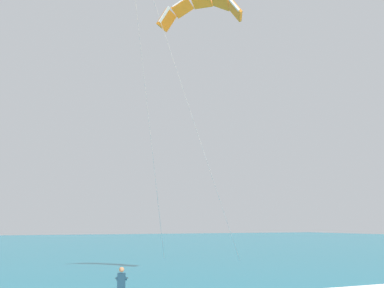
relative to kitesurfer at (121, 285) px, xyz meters
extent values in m
cube|color=#146075|center=(4.27, 57.63, -0.84)|extent=(200.00, 120.00, 0.20)
cube|color=#143347|center=(-0.01, -0.02, 0.20)|extent=(0.38, 0.29, 0.60)
sphere|color=#9E704C|center=(-0.01, -0.02, 0.64)|extent=(0.22, 0.22, 0.22)
cylinder|color=#143347|center=(-0.13, 0.19, 0.25)|extent=(0.24, 0.51, 0.22)
cylinder|color=#143347|center=(0.21, 0.08, 0.25)|extent=(0.24, 0.51, 0.22)
cylinder|color=black|center=(0.11, 0.35, 0.25)|extent=(0.53, 0.20, 0.04)
cube|color=#3F3F42|center=(0.03, 0.10, -0.02)|extent=(0.14, 0.11, 0.10)
cube|color=orange|center=(9.65, 6.69, 17.39)|extent=(1.24, 1.60, 1.46)
cube|color=white|center=(9.34, 6.34, 17.61)|extent=(0.74, 0.71, 1.19)
cube|color=orange|center=(9.04, 7.69, 18.33)|extent=(1.62, 1.76, 1.13)
cube|color=orange|center=(8.04, 8.77, 18.67)|extent=(1.80, 1.78, 0.55)
cube|color=orange|center=(6.88, 9.67, 18.33)|extent=(1.79, 1.61, 1.13)
cube|color=white|center=(6.56, 9.32, 18.55)|extent=(1.02, 0.97, 0.77)
cube|color=orange|center=(5.82, 10.19, 17.39)|extent=(1.61, 1.27, 1.46)
cube|color=white|center=(5.51, 9.85, 17.61)|extent=(0.76, 0.71, 1.19)
cylinder|color=#B2B2B7|center=(4.77, 3.52, 8.83)|extent=(9.80, 6.37, 17.14)
cylinder|color=#B2B2B7|center=(2.85, 5.27, 8.83)|extent=(5.97, 9.87, 17.14)
camera|label=1|loc=(-5.49, -19.39, 2.58)|focal=42.64mm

